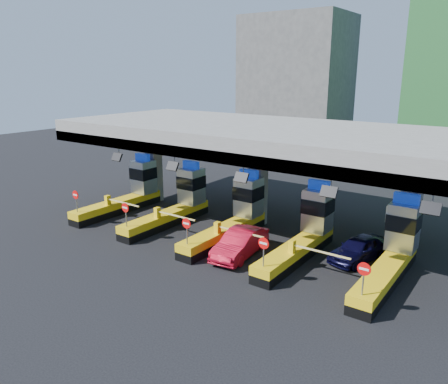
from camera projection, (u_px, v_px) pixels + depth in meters
The scene contains 10 objects.
ground at pixel (233, 237), 28.55m from camera, with size 120.00×120.00×0.00m, color black.
toll_canopy at pixel (258, 138), 29.16m from camera, with size 28.00×12.09×7.00m.
toll_lane_far_left at pixel (130, 191), 34.03m from camera, with size 4.43×8.00×4.16m.
toll_lane_left at pixel (178, 202), 31.21m from camera, with size 4.43×8.00×4.16m.
toll_lane_center at pixel (236, 215), 28.40m from camera, with size 4.43×8.00×4.16m.
toll_lane_right at pixel (306, 231), 25.58m from camera, with size 4.43×8.00×4.16m.
toll_lane_far_right at pixel (394, 251), 22.77m from camera, with size 4.43×8.00×4.16m.
bg_building_concrete at pixel (296, 82), 62.21m from camera, with size 14.00×10.00×18.00m, color #4C4C49.
van at pixel (359, 249), 24.78m from camera, with size 1.69×4.19×1.43m, color black.
red_car at pixel (240, 243), 25.40m from camera, with size 1.63×4.67×1.54m, color #AD0D22.
Camera 1 is at (15.13, -22.06, 10.41)m, focal length 35.00 mm.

